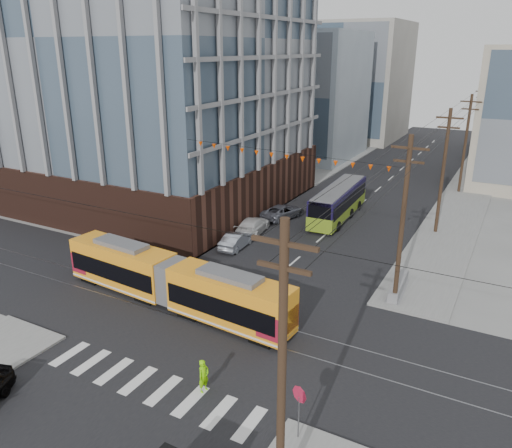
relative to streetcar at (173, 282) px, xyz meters
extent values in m
plane|color=slate|center=(4.01, -4.16, -1.64)|extent=(160.00, 160.00, 0.00)
cube|color=#381E16|center=(-17.99, 18.84, 12.66)|extent=(30.00, 25.00, 28.60)
cube|color=#8C99A5|center=(-12.99, 47.84, 7.36)|extent=(18.00, 16.00, 18.00)
cube|color=gray|center=(-9.99, 67.84, 8.36)|extent=(16.00, 18.00, 20.00)
cylinder|color=black|center=(12.51, -10.16, 3.86)|extent=(0.30, 0.30, 11.00)
cylinder|color=black|center=(12.51, 51.84, 3.86)|extent=(0.30, 0.30, 11.00)
imported|color=#A6ADBB|center=(-1.39, 10.34, -0.97)|extent=(1.63, 4.12, 1.33)
imported|color=silver|center=(-1.89, 13.96, -0.92)|extent=(2.80, 5.21, 1.43)
imported|color=#52545F|center=(-1.31, 19.01, -0.97)|extent=(3.26, 5.20, 1.34)
imported|color=#7CE305|center=(6.56, -6.24, -0.77)|extent=(0.50, 0.68, 1.72)
cube|color=#5F5F5F|center=(12.31, 8.63, -1.21)|extent=(1.20, 4.28, 0.85)
camera|label=1|loc=(18.32, -22.68, 14.06)|focal=35.00mm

